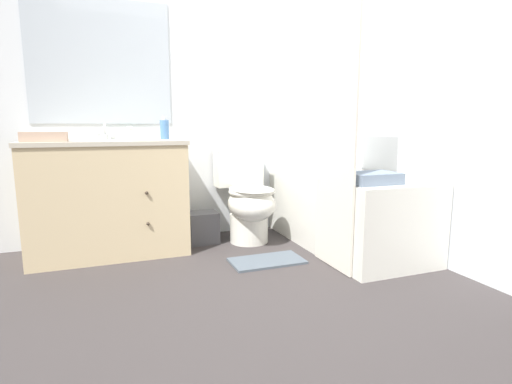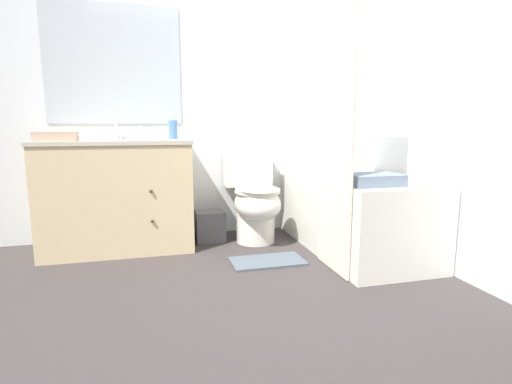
{
  "view_description": "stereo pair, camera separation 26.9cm",
  "coord_description": "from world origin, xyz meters",
  "px_view_note": "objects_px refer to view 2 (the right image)",
  "views": [
    {
      "loc": [
        -0.78,
        -1.74,
        0.95
      ],
      "look_at": [
        0.16,
        0.74,
        0.51
      ],
      "focal_mm": 28.0,
      "sensor_mm": 36.0,
      "label": 1
    },
    {
      "loc": [
        -0.52,
        -1.83,
        0.95
      ],
      "look_at": [
        0.16,
        0.74,
        0.51
      ],
      "focal_mm": 28.0,
      "sensor_mm": 36.0,
      "label": 2
    }
  ],
  "objects_px": {
    "vanity_cabinet": "(118,194)",
    "toilet": "(255,200)",
    "hand_towel_folded": "(56,136)",
    "soap_dispenser": "(173,129)",
    "sink_faucet": "(117,135)",
    "bath_mat": "(267,261)",
    "bathtub": "(352,211)",
    "tissue_box": "(141,134)",
    "bath_towel_folded": "(374,180)",
    "wastebasket": "(210,226)"
  },
  "relations": [
    {
      "from": "sink_faucet",
      "to": "bath_mat",
      "type": "xyz_separation_m",
      "value": [
        1.01,
        -0.82,
        -0.87
      ]
    },
    {
      "from": "soap_dispenser",
      "to": "tissue_box",
      "type": "bearing_deg",
      "value": 158.62
    },
    {
      "from": "soap_dispenser",
      "to": "vanity_cabinet",
      "type": "bearing_deg",
      "value": -169.81
    },
    {
      "from": "vanity_cabinet",
      "to": "bath_mat",
      "type": "distance_m",
      "value": 1.26
    },
    {
      "from": "bath_towel_folded",
      "to": "bath_mat",
      "type": "height_order",
      "value": "bath_towel_folded"
    },
    {
      "from": "vanity_cabinet",
      "to": "bath_towel_folded",
      "type": "bearing_deg",
      "value": -30.61
    },
    {
      "from": "bathtub",
      "to": "hand_towel_folded",
      "type": "xyz_separation_m",
      "value": [
        -2.12,
        0.3,
        0.59
      ]
    },
    {
      "from": "vanity_cabinet",
      "to": "sink_faucet",
      "type": "bearing_deg",
      "value": 90.0
    },
    {
      "from": "tissue_box",
      "to": "bath_mat",
      "type": "relative_size",
      "value": 0.26
    },
    {
      "from": "sink_faucet",
      "to": "toilet",
      "type": "xyz_separation_m",
      "value": [
        1.06,
        -0.28,
        -0.53
      ]
    },
    {
      "from": "sink_faucet",
      "to": "bath_mat",
      "type": "height_order",
      "value": "sink_faucet"
    },
    {
      "from": "tissue_box",
      "to": "hand_towel_folded",
      "type": "distance_m",
      "value": 0.65
    },
    {
      "from": "wastebasket",
      "to": "hand_towel_folded",
      "type": "bearing_deg",
      "value": -171.65
    },
    {
      "from": "hand_towel_folded",
      "to": "bath_mat",
      "type": "xyz_separation_m",
      "value": [
        1.39,
        -0.46,
        -0.87
      ]
    },
    {
      "from": "toilet",
      "to": "wastebasket",
      "type": "height_order",
      "value": "toilet"
    },
    {
      "from": "hand_towel_folded",
      "to": "bath_towel_folded",
      "type": "xyz_separation_m",
      "value": [
        1.99,
        -0.81,
        -0.27
      ]
    },
    {
      "from": "tissue_box",
      "to": "bath_mat",
      "type": "xyz_separation_m",
      "value": [
        0.83,
        -0.79,
        -0.87
      ]
    },
    {
      "from": "bathtub",
      "to": "tissue_box",
      "type": "bearing_deg",
      "value": 158.19
    },
    {
      "from": "soap_dispenser",
      "to": "bath_mat",
      "type": "xyz_separation_m",
      "value": [
        0.58,
        -0.69,
        -0.91
      ]
    },
    {
      "from": "wastebasket",
      "to": "hand_towel_folded",
      "type": "distance_m",
      "value": 1.32
    },
    {
      "from": "hand_towel_folded",
      "to": "bathtub",
      "type": "bearing_deg",
      "value": -8.03
    },
    {
      "from": "hand_towel_folded",
      "to": "soap_dispenser",
      "type": "bearing_deg",
      "value": 15.67
    },
    {
      "from": "bath_towel_folded",
      "to": "bath_mat",
      "type": "bearing_deg",
      "value": 150.31
    },
    {
      "from": "hand_towel_folded",
      "to": "bath_towel_folded",
      "type": "relative_size",
      "value": 0.84
    },
    {
      "from": "soap_dispenser",
      "to": "bath_towel_folded",
      "type": "distance_m",
      "value": 1.6
    },
    {
      "from": "hand_towel_folded",
      "to": "vanity_cabinet",
      "type": "bearing_deg",
      "value": 21.67
    },
    {
      "from": "soap_dispenser",
      "to": "bath_towel_folded",
      "type": "relative_size",
      "value": 0.53
    },
    {
      "from": "sink_faucet",
      "to": "bath_towel_folded",
      "type": "xyz_separation_m",
      "value": [
        1.61,
        -1.16,
        -0.27
      ]
    },
    {
      "from": "wastebasket",
      "to": "hand_towel_folded",
      "type": "height_order",
      "value": "hand_towel_folded"
    },
    {
      "from": "bathtub",
      "to": "bath_mat",
      "type": "relative_size",
      "value": 2.86
    },
    {
      "from": "bathtub",
      "to": "bath_towel_folded",
      "type": "xyz_separation_m",
      "value": [
        -0.13,
        -0.51,
        0.32
      ]
    },
    {
      "from": "bath_mat",
      "to": "bath_towel_folded",
      "type": "bearing_deg",
      "value": -29.69
    },
    {
      "from": "toilet",
      "to": "soap_dispenser",
      "type": "bearing_deg",
      "value": 166.6
    },
    {
      "from": "sink_faucet",
      "to": "bath_mat",
      "type": "distance_m",
      "value": 1.57
    },
    {
      "from": "soap_dispenser",
      "to": "bath_towel_folded",
      "type": "height_order",
      "value": "soap_dispenser"
    },
    {
      "from": "vanity_cabinet",
      "to": "bath_towel_folded",
      "type": "distance_m",
      "value": 1.88
    },
    {
      "from": "sink_faucet",
      "to": "bath_towel_folded",
      "type": "distance_m",
      "value": 2.01
    },
    {
      "from": "sink_faucet",
      "to": "soap_dispenser",
      "type": "bearing_deg",
      "value": -16.92
    },
    {
      "from": "sink_faucet",
      "to": "bathtub",
      "type": "relative_size",
      "value": 0.1
    },
    {
      "from": "bathtub",
      "to": "wastebasket",
      "type": "bearing_deg",
      "value": 156.26
    },
    {
      "from": "sink_faucet",
      "to": "toilet",
      "type": "distance_m",
      "value": 1.22
    },
    {
      "from": "vanity_cabinet",
      "to": "bathtub",
      "type": "distance_m",
      "value": 1.81
    },
    {
      "from": "tissue_box",
      "to": "bathtub",
      "type": "bearing_deg",
      "value": -21.81
    },
    {
      "from": "sink_faucet",
      "to": "bathtub",
      "type": "xyz_separation_m",
      "value": [
        1.74,
        -0.66,
        -0.59
      ]
    },
    {
      "from": "bathtub",
      "to": "tissue_box",
      "type": "distance_m",
      "value": 1.78
    },
    {
      "from": "vanity_cabinet",
      "to": "toilet",
      "type": "distance_m",
      "value": 1.07
    },
    {
      "from": "vanity_cabinet",
      "to": "soap_dispenser",
      "type": "distance_m",
      "value": 0.66
    },
    {
      "from": "wastebasket",
      "to": "bath_mat",
      "type": "xyz_separation_m",
      "value": [
        0.31,
        -0.62,
        -0.12
      ]
    },
    {
      "from": "tissue_box",
      "to": "bath_mat",
      "type": "bearing_deg",
      "value": -43.53
    },
    {
      "from": "tissue_box",
      "to": "wastebasket",
      "type": "bearing_deg",
      "value": -17.8
    }
  ]
}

